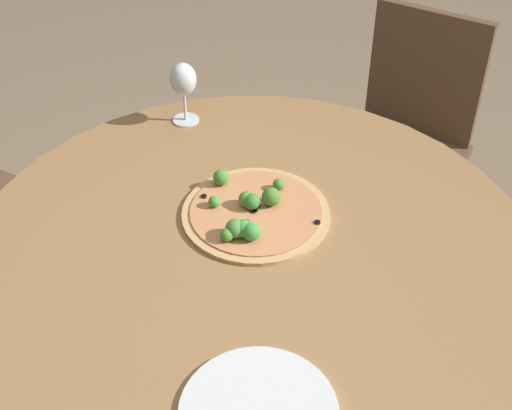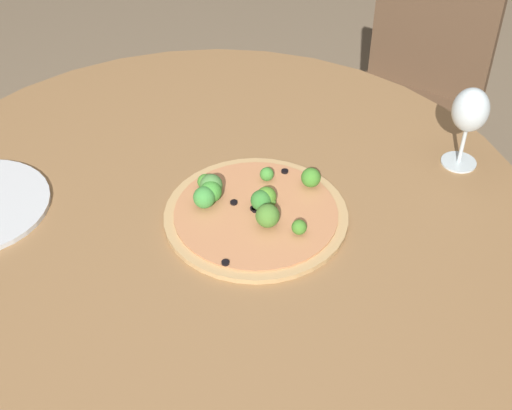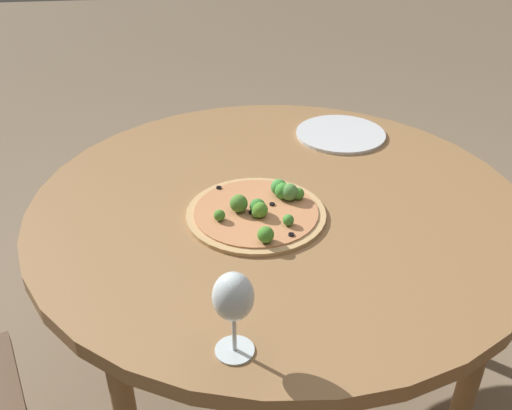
# 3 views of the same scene
# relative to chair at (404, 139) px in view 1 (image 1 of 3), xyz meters

# --- Properties ---
(dining_table) EXTENTS (1.26, 1.26, 0.77)m
(dining_table) POSITION_rel_chair_xyz_m (0.90, 0.35, 0.22)
(dining_table) COLOR olive
(dining_table) RESTS_ON ground_plane
(chair) EXTENTS (0.52, 0.52, 0.89)m
(chair) POSITION_rel_chair_xyz_m (0.00, 0.00, 0.00)
(chair) COLOR brown
(chair) RESTS_ON ground_plane
(pizza) EXTENTS (0.34, 0.34, 0.06)m
(pizza) POSITION_rel_chair_xyz_m (0.84, 0.28, 0.29)
(pizza) COLOR tan
(pizza) RESTS_ON dining_table
(wine_glass) EXTENTS (0.07, 0.07, 0.17)m
(wine_glass) POSITION_rel_chair_xyz_m (0.74, -0.16, 0.40)
(wine_glass) COLOR silver
(wine_glass) RESTS_ON dining_table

